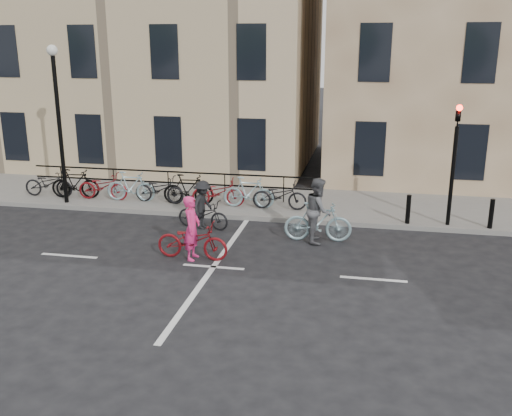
% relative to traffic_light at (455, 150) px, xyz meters
% --- Properties ---
extents(ground, '(120.00, 120.00, 0.00)m').
position_rel_traffic_light_xyz_m(ground, '(-6.20, -4.34, -2.45)').
color(ground, black).
rests_on(ground, ground).
extents(sidewalk, '(46.00, 4.00, 0.15)m').
position_rel_traffic_light_xyz_m(sidewalk, '(-10.20, 1.66, -2.38)').
color(sidewalk, slate).
rests_on(sidewalk, ground).
extents(building_east, '(14.00, 10.00, 12.00)m').
position_rel_traffic_light_xyz_m(building_east, '(2.80, 8.66, 3.70)').
color(building_east, '#997C5C').
rests_on(building_east, sidewalk).
extents(building_west, '(20.00, 10.00, 10.00)m').
position_rel_traffic_light_xyz_m(building_west, '(-15.20, 8.66, 2.70)').
color(building_west, tan).
rests_on(building_west, sidewalk).
extents(traffic_light, '(0.18, 0.30, 3.90)m').
position_rel_traffic_light_xyz_m(traffic_light, '(0.00, 0.00, 0.00)').
color(traffic_light, black).
rests_on(traffic_light, sidewalk).
extents(lamp_post, '(0.36, 0.36, 5.28)m').
position_rel_traffic_light_xyz_m(lamp_post, '(-12.70, 0.06, 1.04)').
color(lamp_post, black).
rests_on(lamp_post, sidewalk).
extents(bollard_east, '(0.14, 0.14, 0.90)m').
position_rel_traffic_light_xyz_m(bollard_east, '(-1.20, -0.09, -1.85)').
color(bollard_east, black).
rests_on(bollard_east, sidewalk).
extents(bollard_west, '(0.14, 0.14, 0.90)m').
position_rel_traffic_light_xyz_m(bollard_west, '(1.20, -0.09, -1.85)').
color(bollard_west, black).
rests_on(bollard_west, sidewalk).
extents(parked_bikes, '(10.40, 1.23, 1.05)m').
position_rel_traffic_light_xyz_m(parked_bikes, '(-9.50, 0.70, -1.81)').
color(parked_bikes, black).
rests_on(parked_bikes, sidewalk).
extents(cyclist_pink, '(1.94, 0.73, 1.71)m').
position_rel_traffic_light_xyz_m(cyclist_pink, '(-6.89, -3.88, -1.86)').
color(cyclist_pink, maroon).
rests_on(cyclist_pink, ground).
extents(cyclist_grey, '(1.97, 0.96, 1.86)m').
position_rel_traffic_light_xyz_m(cyclist_grey, '(-3.79, -1.85, -1.70)').
color(cyclist_grey, '#8CB0B8').
rests_on(cyclist_grey, ground).
extents(cyclist_dark, '(1.76, 1.05, 1.50)m').
position_rel_traffic_light_xyz_m(cyclist_dark, '(-7.35, -1.34, -1.86)').
color(cyclist_dark, black).
rests_on(cyclist_dark, ground).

